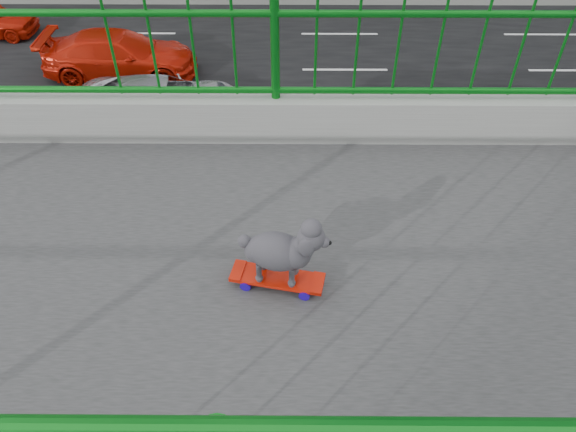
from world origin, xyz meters
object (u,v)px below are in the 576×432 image
Objects in this scene: car_6 at (273,168)px; car_3 at (120,55)px; poodle at (282,249)px; car_2 at (162,105)px; skateboard at (277,279)px.

car_3 is at bearing -139.95° from car_6.
poodle is 17.82m from car_3.
poodle reaches higher than car_6.
car_2 is 3.77m from car_3.
skateboard is 11.08m from car_6.
poodle is 11.20m from car_6.
poodle is 0.08× the size of car_6.
skateboard is at bearing -163.02° from car_2.
car_3 is at bearing -148.28° from poodle.
car_6 is (3.20, 3.38, 0.09)m from car_2.
car_2 is at bearing -133.43° from car_6.
car_6 is (6.40, 5.38, 0.06)m from car_3.
car_3 is (-15.55, -5.79, -6.51)m from poodle.
car_6 is at bearing -133.43° from car_2.
skateboard reaches higher than car_2.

